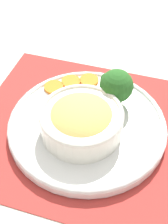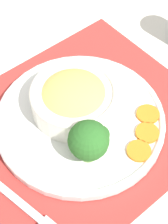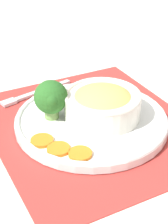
% 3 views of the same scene
% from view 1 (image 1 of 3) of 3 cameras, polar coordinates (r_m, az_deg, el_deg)
% --- Properties ---
extents(ground_plane, '(4.00, 4.00, 0.00)m').
position_cam_1_polar(ground_plane, '(0.62, 0.56, -3.21)').
color(ground_plane, beige).
extents(placemat, '(0.49, 0.44, 0.00)m').
position_cam_1_polar(placemat, '(0.62, 0.56, -3.09)').
color(placemat, '#B2332D').
rests_on(placemat, ground_plane).
extents(plate, '(0.31, 0.31, 0.02)m').
position_cam_1_polar(plate, '(0.61, 0.57, -2.28)').
color(plate, white).
rests_on(plate, placemat).
extents(bowl, '(0.15, 0.15, 0.06)m').
position_cam_1_polar(bowl, '(0.57, -0.46, -1.44)').
color(bowl, silver).
rests_on(bowl, plate).
extents(broccoli_floret, '(0.07, 0.07, 0.08)m').
position_cam_1_polar(broccoli_floret, '(0.61, 5.91, 4.71)').
color(broccoli_floret, '#759E51').
rests_on(broccoli_floret, plate).
extents(carrot_slice_near, '(0.04, 0.04, 0.01)m').
position_cam_1_polar(carrot_slice_near, '(0.69, 0.94, 5.83)').
color(carrot_slice_near, orange).
rests_on(carrot_slice_near, plate).
extents(carrot_slice_middle, '(0.04, 0.04, 0.01)m').
position_cam_1_polar(carrot_slice_middle, '(0.68, -2.42, 5.56)').
color(carrot_slice_middle, orange).
rests_on(carrot_slice_middle, plate).
extents(carrot_slice_far, '(0.04, 0.04, 0.01)m').
position_cam_1_polar(carrot_slice_far, '(0.67, -5.55, 4.55)').
color(carrot_slice_far, orange).
rests_on(carrot_slice_far, plate).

